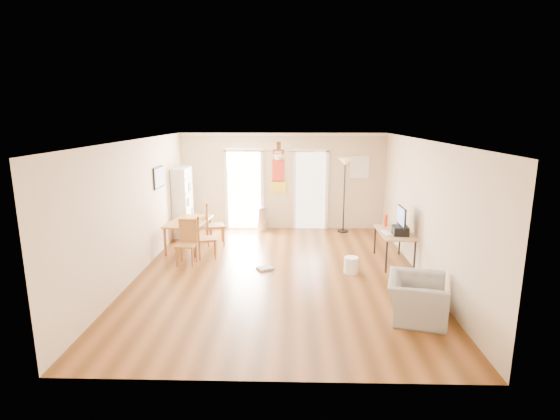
{
  "coord_description": "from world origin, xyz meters",
  "views": [
    {
      "loc": [
        0.23,
        -7.92,
        3.04
      ],
      "look_at": [
        0.0,
        0.6,
        1.15
      ],
      "focal_mm": 27.31,
      "sensor_mm": 36.0,
      "label": 1
    }
  ],
  "objects_px": {
    "dining_chair_right_a": "(215,223)",
    "computer_desk": "(394,247)",
    "wastebasket_a": "(351,265)",
    "dining_table": "(189,234)",
    "dining_chair_near": "(186,243)",
    "torchiere_lamp": "(344,196)",
    "trash_can": "(263,219)",
    "armchair": "(416,298)",
    "bookshelf": "(183,202)",
    "dining_chair_right_b": "(207,236)",
    "printer": "(400,231)"
  },
  "relations": [
    {
      "from": "dining_table",
      "to": "computer_desk",
      "type": "relative_size",
      "value": 1.05
    },
    {
      "from": "wastebasket_a",
      "to": "printer",
      "type": "bearing_deg",
      "value": 21.43
    },
    {
      "from": "bookshelf",
      "to": "torchiere_lamp",
      "type": "relative_size",
      "value": 0.89
    },
    {
      "from": "dining_chair_right_a",
      "to": "torchiere_lamp",
      "type": "relative_size",
      "value": 0.53
    },
    {
      "from": "dining_chair_near",
      "to": "wastebasket_a",
      "type": "bearing_deg",
      "value": -4.17
    },
    {
      "from": "dining_chair_near",
      "to": "computer_desk",
      "type": "bearing_deg",
      "value": 5.54
    },
    {
      "from": "dining_chair_near",
      "to": "dining_table",
      "type": "bearing_deg",
      "value": 103.19
    },
    {
      "from": "torchiere_lamp",
      "to": "dining_table",
      "type": "bearing_deg",
      "value": -157.69
    },
    {
      "from": "dining_chair_right_a",
      "to": "wastebasket_a",
      "type": "bearing_deg",
      "value": -137.2
    },
    {
      "from": "trash_can",
      "to": "torchiere_lamp",
      "type": "xyz_separation_m",
      "value": [
        2.17,
        -0.07,
        0.66
      ]
    },
    {
      "from": "dining_chair_right_b",
      "to": "armchair",
      "type": "height_order",
      "value": "dining_chair_right_b"
    },
    {
      "from": "bookshelf",
      "to": "armchair",
      "type": "xyz_separation_m",
      "value": [
        4.7,
        -4.53,
        -0.56
      ]
    },
    {
      "from": "dining_table",
      "to": "computer_desk",
      "type": "height_order",
      "value": "computer_desk"
    },
    {
      "from": "printer",
      "to": "dining_table",
      "type": "bearing_deg",
      "value": 169.88
    },
    {
      "from": "bookshelf",
      "to": "computer_desk",
      "type": "relative_size",
      "value": 1.4
    },
    {
      "from": "bookshelf",
      "to": "torchiere_lamp",
      "type": "height_order",
      "value": "torchiere_lamp"
    },
    {
      "from": "dining_chair_right_a",
      "to": "computer_desk",
      "type": "height_order",
      "value": "dining_chair_right_a"
    },
    {
      "from": "dining_table",
      "to": "bookshelf",
      "type": "bearing_deg",
      "value": 110.11
    },
    {
      "from": "dining_chair_right_a",
      "to": "wastebasket_a",
      "type": "xyz_separation_m",
      "value": [
        3.02,
        -1.86,
        -0.36
      ]
    },
    {
      "from": "armchair",
      "to": "printer",
      "type": "bearing_deg",
      "value": 7.75
    },
    {
      "from": "dining_table",
      "to": "dining_chair_right_a",
      "type": "distance_m",
      "value": 0.67
    },
    {
      "from": "dining_table",
      "to": "printer",
      "type": "relative_size",
      "value": 3.81
    },
    {
      "from": "dining_chair_right_b",
      "to": "computer_desk",
      "type": "relative_size",
      "value": 0.76
    },
    {
      "from": "printer",
      "to": "dining_chair_right_b",
      "type": "bearing_deg",
      "value": 177.25
    },
    {
      "from": "dining_chair_right_a",
      "to": "computer_desk",
      "type": "bearing_deg",
      "value": -122.87
    },
    {
      "from": "bookshelf",
      "to": "wastebasket_a",
      "type": "height_order",
      "value": "bookshelf"
    },
    {
      "from": "dining_chair_right_a",
      "to": "dining_chair_right_b",
      "type": "height_order",
      "value": "dining_chair_right_a"
    },
    {
      "from": "printer",
      "to": "torchiere_lamp",
      "type": "bearing_deg",
      "value": 110.76
    },
    {
      "from": "bookshelf",
      "to": "dining_chair_right_b",
      "type": "relative_size",
      "value": 1.84
    },
    {
      "from": "trash_can",
      "to": "dining_chair_right_a",
      "type": "bearing_deg",
      "value": -129.37
    },
    {
      "from": "dining_table",
      "to": "trash_can",
      "type": "bearing_deg",
      "value": 45.24
    },
    {
      "from": "dining_chair_right_a",
      "to": "torchiere_lamp",
      "type": "bearing_deg",
      "value": -84.88
    },
    {
      "from": "dining_chair_right_b",
      "to": "armchair",
      "type": "distance_m",
      "value": 4.65
    },
    {
      "from": "dining_chair_right_b",
      "to": "wastebasket_a",
      "type": "distance_m",
      "value": 3.15
    },
    {
      "from": "dining_table",
      "to": "torchiere_lamp",
      "type": "bearing_deg",
      "value": 22.31
    },
    {
      "from": "bookshelf",
      "to": "dining_chair_right_b",
      "type": "bearing_deg",
      "value": -44.99
    },
    {
      "from": "torchiere_lamp",
      "to": "computer_desk",
      "type": "xyz_separation_m",
      "value": [
        0.76,
        -2.46,
        -0.65
      ]
    },
    {
      "from": "dining_table",
      "to": "dining_chair_right_b",
      "type": "xyz_separation_m",
      "value": [
        0.55,
        -0.67,
        0.15
      ]
    },
    {
      "from": "dining_chair_right_b",
      "to": "printer",
      "type": "height_order",
      "value": "dining_chair_right_b"
    },
    {
      "from": "dining_chair_near",
      "to": "armchair",
      "type": "height_order",
      "value": "dining_chair_near"
    },
    {
      "from": "dining_table",
      "to": "dining_chair_near",
      "type": "distance_m",
      "value": 1.14
    },
    {
      "from": "wastebasket_a",
      "to": "dining_chair_right_b",
      "type": "bearing_deg",
      "value": 164.17
    },
    {
      "from": "trash_can",
      "to": "armchair",
      "type": "bearing_deg",
      "value": -61.92
    },
    {
      "from": "dining_chair_right_a",
      "to": "armchair",
      "type": "relative_size",
      "value": 1.06
    },
    {
      "from": "torchiere_lamp",
      "to": "printer",
      "type": "xyz_separation_m",
      "value": [
        0.83,
        -2.67,
        -0.22
      ]
    },
    {
      "from": "dining_chair_near",
      "to": "wastebasket_a",
      "type": "xyz_separation_m",
      "value": [
        3.37,
        -0.42,
        -0.3
      ]
    },
    {
      "from": "dining_chair_right_b",
      "to": "wastebasket_a",
      "type": "bearing_deg",
      "value": -119.14
    },
    {
      "from": "bookshelf",
      "to": "printer",
      "type": "height_order",
      "value": "bookshelf"
    },
    {
      "from": "dining_chair_right_a",
      "to": "dining_chair_near",
      "type": "xyz_separation_m",
      "value": [
        -0.35,
        -1.44,
        -0.06
      ]
    },
    {
      "from": "dining_table",
      "to": "dining_chair_right_a",
      "type": "bearing_deg",
      "value": 31.13
    }
  ]
}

